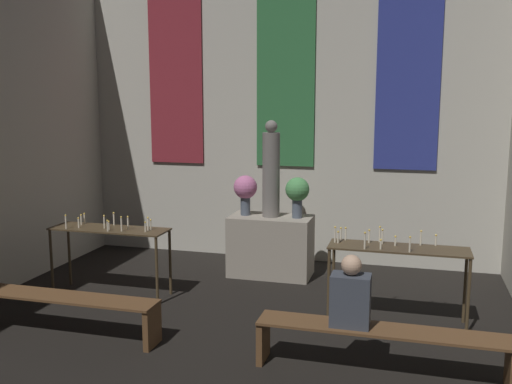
% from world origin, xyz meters
% --- Properties ---
extents(wall_back, '(6.67, 0.16, 4.66)m').
position_xyz_m(wall_back, '(0.00, 10.71, 2.36)').
color(wall_back, beige).
rests_on(wall_back, ground_plane).
extents(altar, '(1.17, 0.62, 0.87)m').
position_xyz_m(altar, '(0.00, 9.74, 0.43)').
color(altar, gray).
rests_on(altar, ground_plane).
extents(statue, '(0.24, 0.24, 1.36)m').
position_xyz_m(statue, '(0.00, 9.74, 1.51)').
color(statue, slate).
rests_on(statue, altar).
extents(flower_vase_left, '(0.34, 0.34, 0.58)m').
position_xyz_m(flower_vase_left, '(-0.38, 9.74, 1.24)').
color(flower_vase_left, '#4C5666').
rests_on(flower_vase_left, altar).
extents(flower_vase_right, '(0.34, 0.34, 0.58)m').
position_xyz_m(flower_vase_right, '(0.38, 9.74, 1.24)').
color(flower_vase_right, '#4C5666').
rests_on(flower_vase_right, altar).
extents(candle_rack_left, '(1.54, 0.46, 1.07)m').
position_xyz_m(candle_rack_left, '(-1.80, 8.39, 0.77)').
color(candle_rack_left, '#473823').
rests_on(candle_rack_left, ground_plane).
extents(candle_rack_right, '(1.54, 0.46, 1.08)m').
position_xyz_m(candle_rack_right, '(1.79, 8.39, 0.77)').
color(candle_rack_right, '#473823').
rests_on(candle_rack_right, ground_plane).
extents(pew_back_left, '(2.28, 0.36, 0.45)m').
position_xyz_m(pew_back_left, '(-1.70, 7.07, 0.33)').
color(pew_back_left, brown).
rests_on(pew_back_left, ground_plane).
extents(pew_back_right, '(2.28, 0.36, 0.45)m').
position_xyz_m(pew_back_right, '(1.70, 7.07, 0.33)').
color(pew_back_right, brown).
rests_on(pew_back_right, ground_plane).
extents(person_seated, '(0.36, 0.24, 0.67)m').
position_xyz_m(person_seated, '(1.42, 7.07, 0.73)').
color(person_seated, '#383D47').
rests_on(person_seated, pew_back_right).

